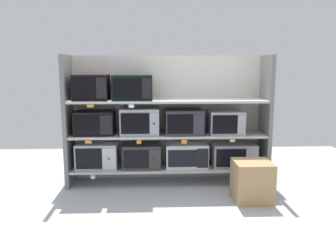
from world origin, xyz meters
TOP-DOWN VIEW (x-y plane):
  - ground at (0.00, -1.00)m, footprint 6.48×6.00m
  - back_panel at (0.00, 0.25)m, footprint 2.68×0.04m
  - upright_left at (-1.27, 0.00)m, footprint 0.05×0.46m
  - upright_right at (1.27, 0.00)m, footprint 0.05×0.46m
  - shelf_0 at (0.00, 0.00)m, footprint 2.48×0.46m
  - microwave_0 at (-0.92, -0.00)m, footprint 0.53×0.36m
  - microwave_1 at (-0.34, -0.00)m, footprint 0.49×0.39m
  - microwave_2 at (0.24, -0.00)m, footprint 0.54×0.37m
  - microwave_3 at (0.87, -0.00)m, footprint 0.57×0.33m
  - price_tag_0 at (-0.94, -0.23)m, footprint 0.05×0.00m
  - price_tag_1 at (0.83, -0.23)m, footprint 0.06×0.00m
  - shelf_1 at (0.00, 0.00)m, footprint 2.48×0.46m
  - microwave_4 at (-0.93, -0.00)m, footprint 0.49×0.37m
  - microwave_5 at (-0.36, -0.00)m, footprint 0.49×0.41m
  - microwave_6 at (0.20, -0.00)m, footprint 0.48×0.43m
  - microwave_7 at (0.74, -0.00)m, footprint 0.44×0.41m
  - price_tag_2 at (-0.98, -0.23)m, footprint 0.08×0.00m
  - price_tag_3 at (-0.37, -0.23)m, footprint 0.06×0.00m
  - price_tag_4 at (0.19, -0.23)m, footprint 0.07×0.00m
  - price_tag_5 at (0.79, -0.23)m, footprint 0.06×0.00m
  - shelf_2 at (0.00, 0.00)m, footprint 2.48×0.46m
  - microwave_8 at (-0.96, -0.00)m, footprint 0.44×0.36m
  - microwave_9 at (-0.45, -0.00)m, footprint 0.49×0.37m
  - price_tag_6 at (-0.94, -0.23)m, footprint 0.08×0.00m
  - price_tag_7 at (-0.45, -0.23)m, footprint 0.07×0.00m
  - shipping_carton at (0.93, -0.66)m, footprint 0.42×0.42m

SIDE VIEW (x-z plane):
  - ground at x=0.00m, z-range -0.02..0.00m
  - price_tag_0 at x=-0.94m, z-range 0.14..0.18m
  - price_tag_1 at x=0.83m, z-range 0.15..0.18m
  - shelf_0 at x=0.00m, z-range 0.19..0.22m
  - shipping_carton at x=0.93m, z-range 0.00..0.45m
  - microwave_3 at x=0.87m, z-range 0.22..0.52m
  - microwave_1 at x=-0.34m, z-range 0.22..0.52m
  - microwave_2 at x=0.24m, z-range 0.22..0.53m
  - microwave_0 at x=-0.92m, z-range 0.22..0.54m
  - price_tag_4 at x=0.19m, z-range 0.58..0.62m
  - price_tag_3 at x=-0.37m, z-range 0.58..0.62m
  - price_tag_2 at x=-0.98m, z-range 0.59..0.62m
  - price_tag_5 at x=0.79m, z-range 0.59..0.62m
  - shelf_1 at x=0.00m, z-range 0.63..0.66m
  - microwave_7 at x=0.74m, z-range 0.66..0.95m
  - microwave_4 at x=-0.93m, z-range 0.66..0.96m
  - microwave_6 at x=0.20m, z-range 0.66..0.97m
  - microwave_5 at x=-0.36m, z-range 0.66..0.99m
  - back_panel at x=0.00m, z-range 0.00..1.66m
  - upright_left at x=-1.27m, z-range 0.00..1.66m
  - upright_right at x=1.27m, z-range 0.00..1.66m
  - price_tag_7 at x=-0.45m, z-range 1.02..1.06m
  - price_tag_6 at x=-0.94m, z-range 1.03..1.06m
  - shelf_2 at x=0.00m, z-range 1.07..1.10m
  - microwave_9 at x=-0.45m, z-range 1.10..1.41m
  - microwave_8 at x=-0.96m, z-range 1.10..1.41m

